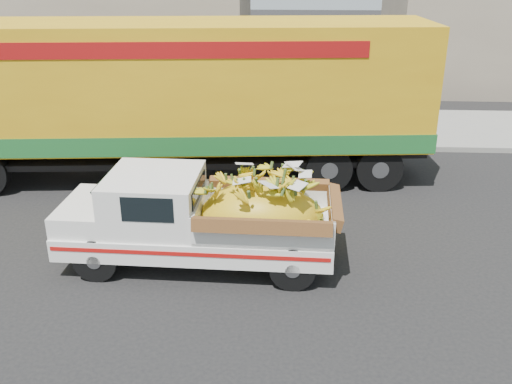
{
  "coord_description": "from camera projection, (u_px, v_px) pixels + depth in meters",
  "views": [
    {
      "loc": [
        2.71,
        -9.01,
        5.26
      ],
      "look_at": [
        2.18,
        0.65,
        1.18
      ],
      "focal_mm": 40.0,
      "sensor_mm": 36.0,
      "label": 1
    }
  ],
  "objects": [
    {
      "name": "curb",
      "position": [
        193.0,
        144.0,
        16.68
      ],
      "size": [
        60.0,
        0.25,
        0.15
      ],
      "primitive_type": "cube",
      "color": "gray",
      "rests_on": "ground"
    },
    {
      "name": "sidewalk",
      "position": [
        203.0,
        124.0,
        18.62
      ],
      "size": [
        60.0,
        4.0,
        0.14
      ],
      "primitive_type": "cube",
      "color": "gray",
      "rests_on": "ground"
    },
    {
      "name": "pickup_truck",
      "position": [
        218.0,
        218.0,
        10.11
      ],
      "size": [
        4.88,
        1.91,
        1.69
      ],
      "rotation": [
        0.0,
        0.0,
        -0.03
      ],
      "color": "black",
      "rests_on": "ground"
    },
    {
      "name": "semi_trailer",
      "position": [
        181.0,
        94.0,
        13.63
      ],
      "size": [
        12.04,
        3.55,
        3.8
      ],
      "rotation": [
        0.0,
        0.0,
        0.09
      ],
      "color": "black",
      "rests_on": "ground"
    },
    {
      "name": "building_left",
      "position": [
        29.0,
        25.0,
        23.5
      ],
      "size": [
        18.0,
        6.0,
        5.0
      ],
      "primitive_type": "cube",
      "color": "gray",
      "rests_on": "ground"
    },
    {
      "name": "ground",
      "position": [
        136.0,
        262.0,
        10.47
      ],
      "size": [
        100.0,
        100.0,
        0.0
      ],
      "primitive_type": "plane",
      "color": "black",
      "rests_on": "ground"
    }
  ]
}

